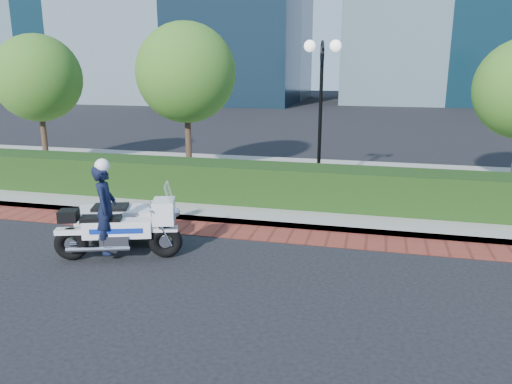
% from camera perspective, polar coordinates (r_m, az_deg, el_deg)
% --- Properties ---
extents(ground, '(120.00, 120.00, 0.00)m').
position_cam_1_polar(ground, '(10.05, -2.30, -7.46)').
color(ground, black).
rests_on(ground, ground).
extents(brick_strip, '(60.00, 1.00, 0.01)m').
position_cam_1_polar(brick_strip, '(11.40, -0.22, -4.68)').
color(brick_strip, maroon).
rests_on(brick_strip, ground).
extents(sidewalk, '(60.00, 8.00, 0.15)m').
position_cam_1_polar(sidewalk, '(15.61, 3.79, 0.89)').
color(sidewalk, gray).
rests_on(sidewalk, ground).
extents(hedge_main, '(18.00, 1.20, 1.00)m').
position_cam_1_polar(hedge_main, '(13.18, 1.99, 0.91)').
color(hedge_main, black).
rests_on(hedge_main, sidewalk).
extents(lamppost, '(1.02, 0.70, 4.21)m').
position_cam_1_polar(lamppost, '(14.25, 7.45, 11.24)').
color(lamppost, black).
rests_on(lamppost, sidewalk).
extents(tree_a, '(3.00, 3.00, 4.58)m').
position_cam_1_polar(tree_a, '(19.32, -23.66, 11.82)').
color(tree_a, '#332319').
rests_on(tree_a, sidewalk).
extents(tree_b, '(3.20, 3.20, 4.89)m').
position_cam_1_polar(tree_b, '(16.60, -8.00, 13.33)').
color(tree_b, '#332319').
rests_on(tree_b, sidewalk).
extents(police_motorcycle, '(2.53, 1.83, 2.02)m').
position_cam_1_polar(police_motorcycle, '(10.46, -15.74, -3.09)').
color(police_motorcycle, black).
rests_on(police_motorcycle, ground).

